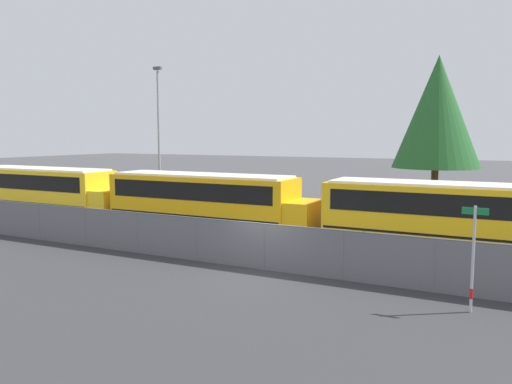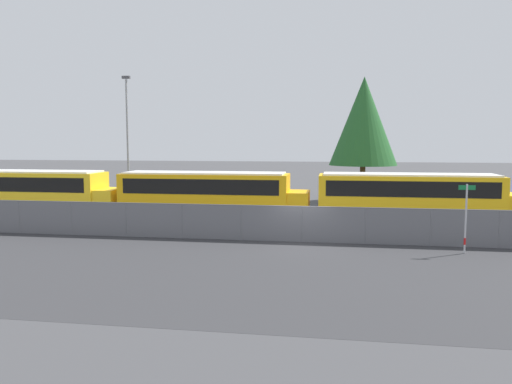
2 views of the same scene
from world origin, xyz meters
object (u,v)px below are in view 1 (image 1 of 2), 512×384
at_px(light_pole, 159,132).
at_px(street_sign, 473,257).
at_px(school_bus_1, 206,198).
at_px(school_bus_2, 453,213).
at_px(school_bus_0, 43,188).
at_px(tree_1, 437,112).

bearing_deg(light_pole, street_sign, -31.91).
relative_size(school_bus_1, school_bus_2, 1.00).
bearing_deg(light_pole, school_bus_1, -38.85).
relative_size(school_bus_0, street_sign, 3.78).
bearing_deg(street_sign, school_bus_2, 99.49).
distance_m(school_bus_0, tree_1, 25.27).
bearing_deg(school_bus_1, school_bus_0, -178.90).
distance_m(school_bus_0, light_pole, 8.43).
bearing_deg(street_sign, school_bus_0, 165.28).
bearing_deg(tree_1, light_pole, -162.86).
bearing_deg(school_bus_2, street_sign, -80.51).
xyz_separation_m(school_bus_0, tree_1, (21.69, 12.07, 4.73)).
height_order(school_bus_0, school_bus_2, same).
height_order(street_sign, tree_1, tree_1).
bearing_deg(light_pole, tree_1, 17.14).
height_order(street_sign, light_pole, light_pole).
xyz_separation_m(school_bus_2, light_pole, (-19.99, 6.02, 3.48)).
bearing_deg(school_bus_0, school_bus_2, 1.38).
xyz_separation_m(school_bus_1, tree_1, (9.85, 11.84, 4.73)).
height_order(school_bus_1, school_bus_2, same).
relative_size(light_pole, tree_1, 0.97).
xyz_separation_m(light_pole, tree_1, (17.75, 5.48, 1.25)).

